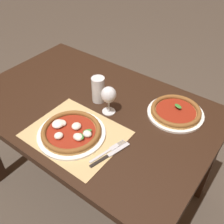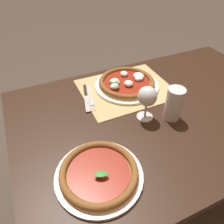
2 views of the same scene
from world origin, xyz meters
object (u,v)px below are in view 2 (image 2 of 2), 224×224
at_px(knife, 86,98).
at_px(wine_glass, 147,98).
at_px(pizza_far, 99,173).
at_px(pint_glass, 174,104).
at_px(pizza_near, 127,83).
at_px(fork, 91,98).

bearing_deg(knife, wine_glass, 128.74).
height_order(pizza_far, pint_glass, pint_glass).
bearing_deg(pint_glass, knife, -43.63).
relative_size(pizza_near, fork, 1.64).
relative_size(pizza_near, knife, 1.53).
bearing_deg(wine_glass, pint_glass, 156.52).
bearing_deg(pizza_near, pint_glass, 103.29).
bearing_deg(pizza_near, fork, 6.24).
relative_size(pint_glass, fork, 0.73).
distance_m(pizza_near, pizza_far, 0.54).
bearing_deg(pint_glass, fork, -44.56).
xyz_separation_m(pizza_far, knife, (-0.10, -0.42, -0.01)).
xyz_separation_m(pizza_near, knife, (0.22, 0.01, -0.02)).
distance_m(pizza_far, fork, 0.43).
distance_m(pizza_near, knife, 0.22).
relative_size(wine_glass, pint_glass, 1.07).
height_order(wine_glass, fork, wine_glass).
xyz_separation_m(pizza_far, pint_glass, (-0.39, -0.15, 0.05)).
xyz_separation_m(pizza_near, pizza_far, (0.33, 0.44, -0.00)).
bearing_deg(wine_glass, pizza_far, 33.64).
height_order(pizza_far, wine_glass, wine_glass).
bearing_deg(pizza_near, pizza_far, 53.18).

